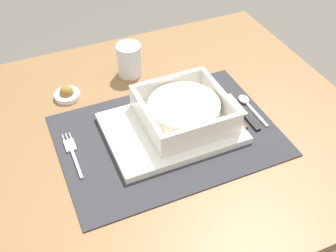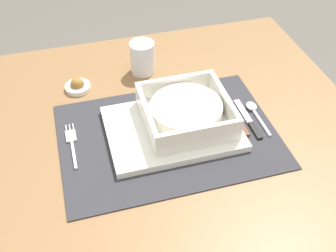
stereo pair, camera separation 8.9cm
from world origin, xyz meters
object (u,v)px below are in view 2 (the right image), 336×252
(porridge_bowl, at_px, (186,112))
(condiment_saucer, at_px, (78,86))
(butter_knife, at_px, (249,121))
(drinking_glass, at_px, (142,59))
(dining_table, at_px, (172,158))
(fork, at_px, (72,142))
(bread_knife, at_px, (237,119))
(spoon, at_px, (253,109))

(porridge_bowl, distance_m, condiment_saucer, 0.30)
(butter_knife, relative_size, condiment_saucer, 2.19)
(porridge_bowl, distance_m, drinking_glass, 0.24)
(dining_table, xyz_separation_m, drinking_glass, (-0.02, 0.22, 0.15))
(butter_knife, bearing_deg, condiment_saucer, 148.02)
(fork, xyz_separation_m, drinking_glass, (0.21, 0.22, 0.03))
(butter_knife, distance_m, bread_knife, 0.03)
(spoon, distance_m, drinking_glass, 0.31)
(fork, bearing_deg, dining_table, -1.58)
(butter_knife, xyz_separation_m, drinking_glass, (-0.19, 0.26, 0.03))
(bread_knife, xyz_separation_m, condiment_saucer, (-0.33, 0.22, 0.00))
(drinking_glass, bearing_deg, dining_table, -85.79)
(bread_knife, relative_size, condiment_saucer, 2.11)
(fork, relative_size, drinking_glass, 1.63)
(bread_knife, xyz_separation_m, drinking_glass, (-0.16, 0.25, 0.03))
(fork, bearing_deg, spoon, -3.43)
(fork, bearing_deg, butter_knife, -8.27)
(porridge_bowl, height_order, condiment_saucer, porridge_bowl)
(porridge_bowl, xyz_separation_m, butter_knife, (0.14, -0.03, -0.04))
(dining_table, xyz_separation_m, porridge_bowl, (0.03, -0.02, 0.15))
(butter_knife, height_order, bread_knife, same)
(spoon, height_order, bread_knife, spoon)
(bread_knife, relative_size, drinking_glass, 1.58)
(fork, relative_size, bread_knife, 1.04)
(drinking_glass, relative_size, condiment_saucer, 1.34)
(drinking_glass, bearing_deg, spoon, -47.52)
(spoon, bearing_deg, porridge_bowl, -177.75)
(porridge_bowl, relative_size, condiment_saucer, 2.97)
(porridge_bowl, bearing_deg, bread_knife, -6.98)
(condiment_saucer, bearing_deg, drinking_glass, 10.42)
(spoon, bearing_deg, bread_knife, -157.61)
(spoon, height_order, condiment_saucer, condiment_saucer)
(fork, distance_m, spoon, 0.42)
(fork, distance_m, butter_knife, 0.39)
(porridge_bowl, distance_m, bread_knife, 0.12)
(dining_table, xyz_separation_m, butter_knife, (0.17, -0.04, 0.12))
(porridge_bowl, distance_m, butter_knife, 0.15)
(porridge_bowl, bearing_deg, butter_knife, -11.30)
(butter_knife, height_order, condiment_saucer, condiment_saucer)
(dining_table, distance_m, butter_knife, 0.21)
(bread_knife, distance_m, condiment_saucer, 0.40)
(porridge_bowl, bearing_deg, drinking_glass, 100.53)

